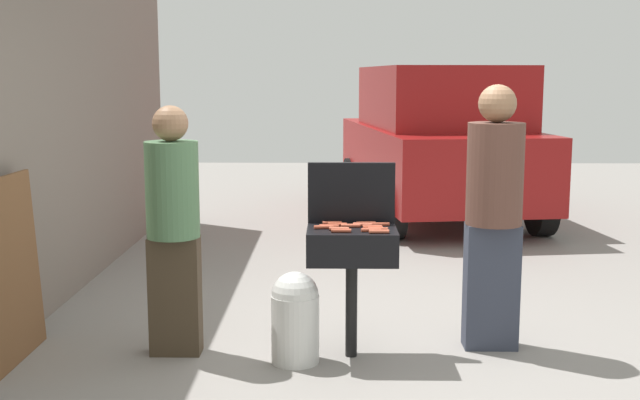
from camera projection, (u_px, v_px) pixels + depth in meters
The scene contains 24 objects.
ground_plane at pixel (376, 346), 5.59m from camera, with size 24.00×24.00×0.00m, color gray.
house_wall_side at pixel (39, 113), 6.37m from camera, with size 0.24×8.00×3.19m, color slate.
bbq_grill at pixel (352, 249), 5.28m from camera, with size 0.60×0.44×0.88m.
grill_lid_open at pixel (351, 193), 5.45m from camera, with size 0.60×0.05×0.42m, color black.
hot_dog_0 at pixel (373, 228), 5.22m from camera, with size 0.03×0.03×0.13m, color #AD4228.
hot_dog_1 at pixel (371, 230), 5.15m from camera, with size 0.03×0.03×0.13m, color #B74C33.
hot_dog_2 at pixel (351, 226), 5.30m from camera, with size 0.03×0.03×0.13m, color #C6593D.
hot_dog_3 at pixel (378, 229), 5.18m from camera, with size 0.03×0.03×0.13m, color #B74C33.
hot_dog_4 at pixel (380, 224), 5.35m from camera, with size 0.03×0.03×0.13m, color #B74C33.
hot_dog_5 at pixel (341, 231), 5.13m from camera, with size 0.03×0.03×0.13m, color #B74C33.
hot_dog_6 at pixel (324, 227), 5.25m from camera, with size 0.03×0.03×0.13m, color #B74C33.
hot_dog_7 at pixel (379, 232), 5.10m from camera, with size 0.03×0.03×0.13m, color #C6593D.
hot_dog_8 at pixel (372, 227), 5.27m from camera, with size 0.03×0.03×0.13m, color #B74C33.
hot_dog_9 at pixel (329, 226), 5.28m from camera, with size 0.03×0.03×0.13m, color #B74C33.
hot_dog_10 at pixel (363, 225), 5.34m from camera, with size 0.03×0.03×0.13m, color #C6593D.
hot_dog_11 at pixel (339, 229), 5.19m from camera, with size 0.03×0.03×0.13m, color #C6593D.
hot_dog_12 at pixel (337, 224), 5.35m from camera, with size 0.03×0.03×0.13m, color #AD4228.
hot_dog_13 at pixel (366, 223), 5.39m from camera, with size 0.03×0.03×0.13m, color #B74C33.
hot_dog_14 at pixel (332, 223), 5.40m from camera, with size 0.03×0.03×0.13m, color #B74C33.
propane_tank at pixel (295, 316), 5.23m from camera, with size 0.32×0.32×0.62m.
person_left at pixel (173, 222), 5.31m from camera, with size 0.36×0.36×1.70m.
person_right at pixel (494, 208), 5.42m from camera, with size 0.39×0.39×1.84m.
parked_minivan at pixel (437, 141), 10.67m from camera, with size 2.50×4.61×2.02m.
leaning_board at pixel (10, 271), 5.21m from camera, with size 0.03×0.90×1.24m, color brown.
Camera 1 is at (-0.31, -5.37, 1.89)m, focal length 44.33 mm.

